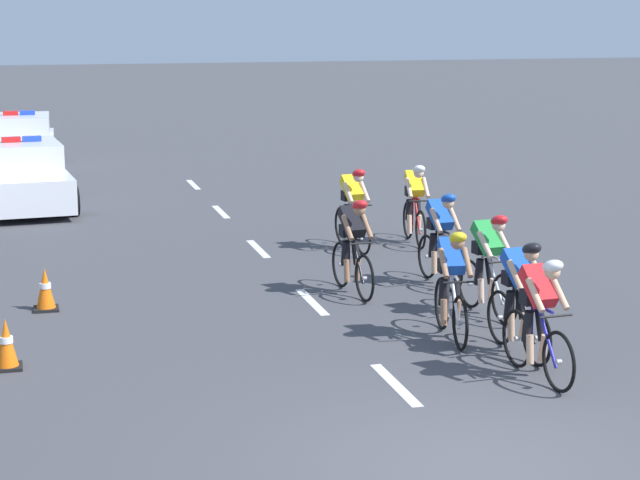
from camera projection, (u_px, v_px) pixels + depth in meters
The scene contains 14 objects.
ground_plane at pixel (479, 468), 11.17m from camera, with size 160.00×160.00×0.00m, color #424247.
lane_markings_centre at pixel (282, 273), 19.30m from camera, with size 0.14×21.60×0.01m.
cyclist_lead at pixel (539, 316), 13.65m from camera, with size 0.44×1.72×1.56m.
cyclist_second at pixel (520, 295), 14.61m from camera, with size 0.43×1.72×1.56m.
cyclist_third at pixel (452, 282), 15.30m from camera, with size 0.46×1.72×1.56m.
cyclist_fourth at pixel (488, 263), 16.47m from camera, with size 0.45×1.72×1.56m.
cyclist_fifth at pixel (353, 245), 17.72m from camera, with size 0.45×1.72×1.56m.
cyclist_sixth at pixel (441, 237), 18.29m from camera, with size 0.43×1.72×1.56m.
cyclist_seventh at pixel (353, 207), 20.97m from camera, with size 0.45×1.72×1.56m.
cyclist_eighth at pixel (415, 203), 21.49m from camera, with size 0.45×1.72×1.56m.
police_car_nearest at pixel (23, 178), 25.33m from camera, with size 2.27×4.53×1.59m.
police_car_second at pixel (21, 144), 31.44m from camera, with size 2.11×4.46×1.59m.
traffic_cone_near at pixel (45, 290), 16.88m from camera, with size 0.36×0.36×0.64m.
traffic_cone_mid at pixel (6, 344), 14.16m from camera, with size 0.36×0.36×0.64m.
Camera 1 is at (-4.16, -9.77, 4.39)m, focal length 64.83 mm.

